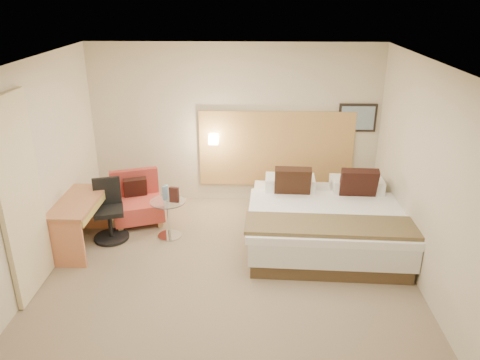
{
  "coord_description": "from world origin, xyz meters",
  "views": [
    {
      "loc": [
        0.31,
        -5.07,
        3.46
      ],
      "look_at": [
        0.14,
        0.8,
        1.06
      ],
      "focal_mm": 35.0,
      "sensor_mm": 36.0,
      "label": 1
    }
  ],
  "objects_px": {
    "lounge_chair": "(137,202)",
    "desk": "(80,210)",
    "desk_chair": "(109,215)",
    "side_table": "(169,217)",
    "bed": "(325,220)"
  },
  "relations": [
    {
      "from": "lounge_chair",
      "to": "desk",
      "type": "height_order",
      "value": "lounge_chair"
    },
    {
      "from": "desk_chair",
      "to": "lounge_chair",
      "type": "bearing_deg",
      "value": 64.51
    },
    {
      "from": "side_table",
      "to": "desk_chair",
      "type": "xyz_separation_m",
      "value": [
        -0.87,
        -0.07,
        0.05
      ]
    },
    {
      "from": "bed",
      "to": "desk",
      "type": "bearing_deg",
      "value": -176.05
    },
    {
      "from": "lounge_chair",
      "to": "desk",
      "type": "bearing_deg",
      "value": -124.97
    },
    {
      "from": "side_table",
      "to": "lounge_chair",
      "type": "bearing_deg",
      "value": 139.49
    },
    {
      "from": "desk",
      "to": "bed",
      "type": "bearing_deg",
      "value": 3.95
    },
    {
      "from": "desk_chair",
      "to": "bed",
      "type": "bearing_deg",
      "value": -0.49
    },
    {
      "from": "desk",
      "to": "desk_chair",
      "type": "relative_size",
      "value": 1.31
    },
    {
      "from": "lounge_chair",
      "to": "side_table",
      "type": "relative_size",
      "value": 1.5
    },
    {
      "from": "bed",
      "to": "side_table",
      "type": "distance_m",
      "value": 2.3
    },
    {
      "from": "bed",
      "to": "desk_chair",
      "type": "relative_size",
      "value": 2.52
    },
    {
      "from": "side_table",
      "to": "bed",
      "type": "bearing_deg",
      "value": -2.29
    },
    {
      "from": "bed",
      "to": "lounge_chair",
      "type": "relative_size",
      "value": 2.45
    },
    {
      "from": "side_table",
      "to": "desk_chair",
      "type": "height_order",
      "value": "desk_chair"
    }
  ]
}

